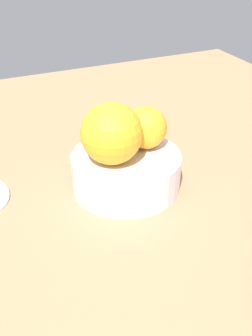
{
  "coord_description": "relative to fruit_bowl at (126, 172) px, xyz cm",
  "views": [
    {
      "loc": [
        -47.62,
        21.5,
        35.64
      ],
      "look_at": [
        0.0,
        0.0,
        3.24
      ],
      "focal_mm": 44.79,
      "sensor_mm": 36.0,
      "label": 1
    }
  ],
  "objects": [
    {
      "name": "fruit_bowl",
      "position": [
        0.0,
        0.0,
        0.0
      ],
      "size": [
        16.01,
        16.01,
        5.4
      ],
      "color": "silver",
      "rests_on": "ground_plane"
    },
    {
      "name": "ground_plane",
      "position": [
        0.0,
        0.0,
        -3.57
      ],
      "size": [
        110.0,
        110.0,
        2.0
      ],
      "primitive_type": "cube",
      "color": "#997551"
    },
    {
      "name": "orange_in_bowl_0",
      "position": [
        1.19,
        -3.67,
        5.97
      ],
      "size": [
        6.29,
        6.29,
        6.29
      ],
      "primitive_type": "sphere",
      "color": "#F9A823",
      "rests_on": "fruit_bowl"
    },
    {
      "name": "orange_in_bowl_1",
      "position": [
        -0.59,
        2.44,
        7.11
      ],
      "size": [
        8.58,
        8.58,
        8.58
      ],
      "primitive_type": "sphere",
      "color": "#F9A823",
      "rests_on": "fruit_bowl"
    }
  ]
}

